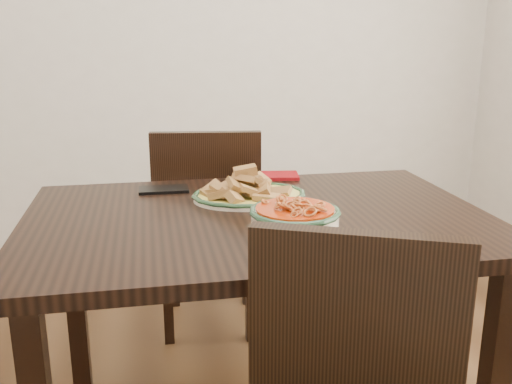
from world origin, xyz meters
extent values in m
cube|color=beige|center=(0.00, 1.75, 1.30)|extent=(3.50, 0.10, 2.60)
cube|color=black|center=(0.07, 0.11, 0.73)|extent=(1.31, 0.87, 0.04)
cube|color=black|center=(0.64, -0.24, 0.35)|extent=(0.06, 0.06, 0.71)
cube|color=black|center=(-0.49, 0.46, 0.35)|extent=(0.06, 0.06, 0.71)
cube|color=black|center=(0.64, 0.46, 0.35)|extent=(0.06, 0.06, 0.71)
cube|color=black|center=(0.01, 0.90, 0.43)|extent=(0.47, 0.47, 0.04)
cube|color=black|center=(0.20, 1.05, 0.21)|extent=(0.04, 0.04, 0.41)
cube|color=black|center=(-0.13, 1.09, 0.21)|extent=(0.04, 0.04, 0.41)
cube|color=black|center=(0.16, 0.71, 0.21)|extent=(0.04, 0.04, 0.41)
cube|color=black|center=(-0.18, 0.76, 0.21)|extent=(0.04, 0.04, 0.41)
cube|color=black|center=(-0.01, 0.72, 0.67)|extent=(0.42, 0.09, 0.44)
cube|color=black|center=(0.16, -0.46, 0.67)|extent=(0.40, 0.21, 0.44)
ellipsoid|color=white|center=(0.08, 0.27, 0.76)|extent=(0.35, 0.26, 0.02)
ellipsoid|color=#D9C54C|center=(0.08, 0.27, 0.76)|extent=(0.33, 0.25, 0.01)
torus|color=#1A3B20|center=(0.08, 0.27, 0.77)|extent=(0.27, 0.27, 0.01)
cylinder|color=#F2E8CC|center=(0.14, -0.05, 0.78)|extent=(0.23, 0.23, 0.06)
torus|color=#1B3C27|center=(0.14, -0.05, 0.81)|extent=(0.24, 0.24, 0.02)
cylinder|color=#A62907|center=(0.14, -0.05, 0.81)|extent=(0.20, 0.20, 0.01)
cube|color=black|center=(-0.18, 0.41, 0.76)|extent=(0.16, 0.09, 0.01)
cube|color=maroon|center=(0.23, 0.52, 0.76)|extent=(0.14, 0.12, 0.01)
camera|label=1|loc=(-0.22, -1.41, 1.24)|focal=40.00mm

